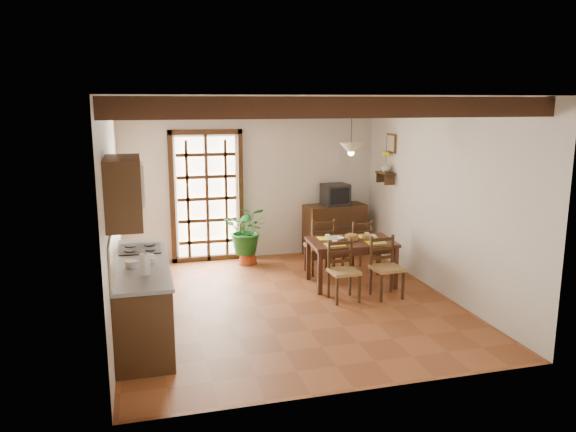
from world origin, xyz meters
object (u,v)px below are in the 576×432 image
object	(u,v)px
dining_table	(351,246)
pendant_lamp	(351,147)
chair_near_right	(386,279)
chair_near_left	(343,282)
crt_tv	(335,194)
chair_far_left	(320,256)
kitchen_counter	(142,298)
chair_far_right	(357,255)
potted_plant	(247,231)
sideboard	(335,230)

from	to	relation	value
dining_table	pendant_lamp	xyz separation A→B (m)	(-0.00, 0.10, 1.48)
chair_near_right	pendant_lamp	size ratio (longest dim) A/B	1.03
chair_near_left	crt_tv	world-z (taller)	crt_tv
dining_table	chair_far_left	xyz separation A→B (m)	(-0.28, 0.66, -0.31)
kitchen_counter	dining_table	size ratio (longest dim) A/B	1.71
dining_table	chair_near_left	size ratio (longest dim) A/B	1.55
dining_table	chair_far_right	size ratio (longest dim) A/B	1.52
chair_near_right	chair_far_right	xyz separation A→B (m)	(0.08, 1.29, -0.00)
chair_near_left	pendant_lamp	bearing A→B (deg)	61.14
crt_tv	potted_plant	world-z (taller)	potted_plant
chair_near_right	chair_far_left	distance (m)	1.44
chair_near_right	sideboard	bearing A→B (deg)	84.29
chair_far_right	sideboard	world-z (taller)	sideboard
dining_table	chair_near_left	xyz separation A→B (m)	(-0.36, -0.63, -0.33)
kitchen_counter	chair_far_left	distance (m)	3.35
chair_far_right	sideboard	xyz separation A→B (m)	(-0.02, 1.04, 0.19)
dining_table	pendant_lamp	bearing A→B (deg)	93.33
sideboard	crt_tv	size ratio (longest dim) A/B	2.31
chair_far_right	crt_tv	xyz separation A→B (m)	(-0.02, 1.04, 0.84)
sideboard	chair_near_left	bearing A→B (deg)	-112.46
chair_near_left	sideboard	size ratio (longest dim) A/B	0.78
crt_tv	pendant_lamp	distance (m)	1.87
potted_plant	chair_near_left	bearing A→B (deg)	-65.75
chair_near_right	dining_table	bearing A→B (deg)	108.31
kitchen_counter	chair_near_left	distance (m)	2.79
dining_table	crt_tv	xyz separation A→B (m)	(0.33, 1.66, 0.51)
kitchen_counter	chair_near_right	xyz separation A→B (m)	(3.36, 0.49, -0.20)
pendant_lamp	potted_plant	bearing A→B (deg)	133.28
dining_table	chair_far_right	xyz separation A→B (m)	(0.36, 0.63, -0.33)
dining_table	chair_far_left	distance (m)	0.78
kitchen_counter	potted_plant	distance (m)	3.19
chair_near_left	sideboard	bearing A→B (deg)	70.46
chair_near_right	chair_far_left	xyz separation A→B (m)	(-0.55, 1.33, 0.01)
kitchen_counter	pendant_lamp	size ratio (longest dim) A/B	2.66
crt_tv	chair_near_left	bearing A→B (deg)	-111.59
kitchen_counter	pendant_lamp	distance (m)	3.70
pendant_lamp	chair_far_right	bearing A→B (deg)	55.94
kitchen_counter	sideboard	distance (m)	4.44
potted_plant	crt_tv	bearing A→B (deg)	6.06
chair_far_left	chair_far_right	xyz separation A→B (m)	(0.63, -0.04, -0.02)
chair_near_right	potted_plant	world-z (taller)	potted_plant
chair_near_left	chair_near_right	distance (m)	0.63
crt_tv	potted_plant	size ratio (longest dim) A/B	0.22
crt_tv	pendant_lamp	bearing A→B (deg)	-106.90
chair_far_left	sideboard	bearing A→B (deg)	-123.51
kitchen_counter	chair_far_left	xyz separation A→B (m)	(2.81, 1.82, -0.19)
chair_far_right	potted_plant	size ratio (longest dim) A/B	0.40
dining_table	pendant_lamp	size ratio (longest dim) A/B	1.55
chair_far_left	pendant_lamp	xyz separation A→B (m)	(0.28, -0.56, 1.79)
chair_near_left	potted_plant	world-z (taller)	potted_plant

